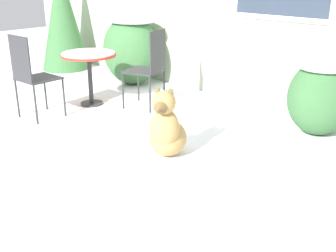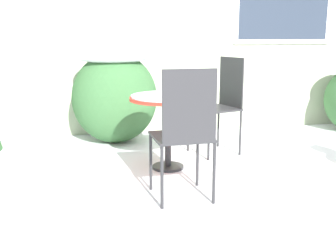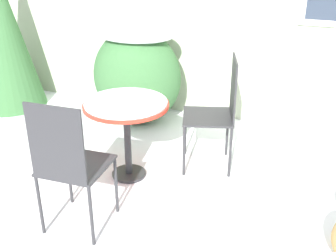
{
  "view_description": "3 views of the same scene",
  "coord_description": "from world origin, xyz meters",
  "px_view_note": "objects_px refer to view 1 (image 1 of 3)",
  "views": [
    {
      "loc": [
        4.15,
        -2.64,
        1.75
      ],
      "look_at": [
        1.51,
        0.13,
        0.3
      ],
      "focal_mm": 45.0,
      "sensor_mm": 36.0,
      "label": 1
    },
    {
      "loc": [
        -1.13,
        -3.19,
        1.26
      ],
      "look_at": [
        -0.38,
        0.61,
        0.41
      ],
      "focal_mm": 45.0,
      "sensor_mm": 36.0,
      "label": 2
    },
    {
      "loc": [
        1.11,
        -2.29,
        1.99
      ],
      "look_at": [
        0.0,
        0.6,
        0.55
      ],
      "focal_mm": 45.0,
      "sensor_mm": 36.0,
      "label": 3
    }
  ],
  "objects_px": {
    "patio_table": "(89,61)",
    "dog": "(166,131)",
    "patio_chair_near_table": "(149,66)",
    "patio_chair_far_side": "(32,73)"
  },
  "relations": [
    {
      "from": "patio_table",
      "to": "dog",
      "type": "height_order",
      "value": "dog"
    },
    {
      "from": "patio_chair_near_table",
      "to": "dog",
      "type": "xyz_separation_m",
      "value": [
        1.24,
        -0.98,
        -0.29
      ]
    },
    {
      "from": "patio_chair_far_side",
      "to": "dog",
      "type": "bearing_deg",
      "value": -174.3
    },
    {
      "from": "patio_chair_far_side",
      "to": "patio_chair_near_table",
      "type": "bearing_deg",
      "value": -121.9
    },
    {
      "from": "dog",
      "to": "patio_table",
      "type": "bearing_deg",
      "value": 135.96
    },
    {
      "from": "patio_chair_near_table",
      "to": "patio_chair_far_side",
      "type": "distance_m",
      "value": 1.45
    },
    {
      "from": "patio_table",
      "to": "patio_chair_far_side",
      "type": "distance_m",
      "value": 0.82
    },
    {
      "from": "patio_chair_near_table",
      "to": "patio_chair_far_side",
      "type": "relative_size",
      "value": 1.0
    },
    {
      "from": "patio_chair_far_side",
      "to": "dog",
      "type": "height_order",
      "value": "patio_chair_far_side"
    },
    {
      "from": "patio_chair_near_table",
      "to": "patio_chair_far_side",
      "type": "bearing_deg",
      "value": -46.38
    }
  ]
}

